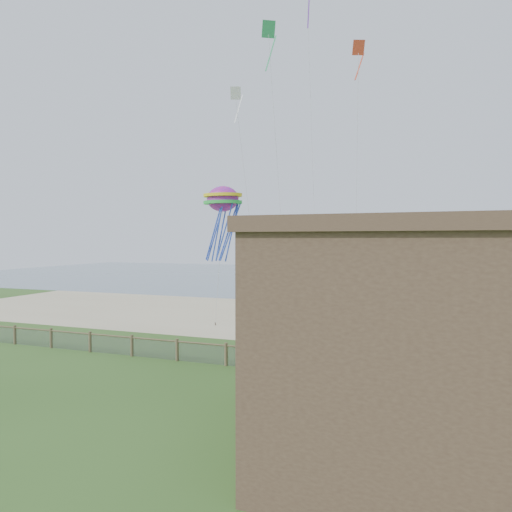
# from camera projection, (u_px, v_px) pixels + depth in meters

# --- Properties ---
(ground) EXTENTS (160.00, 160.00, 0.00)m
(ground) POSITION_uv_depth(u_px,v_px,m) (168.00, 403.00, 19.00)
(ground) COLOR #31521C
(ground) RESTS_ON ground
(sand_beach) EXTENTS (72.00, 20.00, 0.02)m
(sand_beach) POSITION_uv_depth(u_px,v_px,m) (300.00, 318.00, 39.68)
(sand_beach) COLOR #BEB189
(sand_beach) RESTS_ON ground
(ocean) EXTENTS (160.00, 68.00, 0.02)m
(ocean) POSITION_uv_depth(u_px,v_px,m) (361.00, 278.00, 81.05)
(ocean) COLOR slate
(ocean) RESTS_ON ground
(chainlink_fence) EXTENTS (36.20, 0.20, 1.25)m
(chainlink_fence) POSITION_uv_depth(u_px,v_px,m) (226.00, 356.00, 24.62)
(chainlink_fence) COLOR brown
(chainlink_fence) RESTS_ON ground
(motel_deck) EXTENTS (15.00, 2.00, 0.50)m
(motel_deck) POSITION_uv_depth(u_px,v_px,m) (498.00, 395.00, 19.29)
(motel_deck) COLOR brown
(motel_deck) RESTS_ON ground
(picnic_table) EXTENTS (1.75, 1.46, 0.65)m
(picnic_table) POSITION_uv_depth(u_px,v_px,m) (355.00, 383.00, 20.63)
(picnic_table) COLOR brown
(picnic_table) RESTS_ON ground
(octopus_kite) EXTENTS (3.41, 2.88, 5.98)m
(octopus_kite) POSITION_uv_depth(u_px,v_px,m) (223.00, 220.00, 32.55)
(octopus_kite) COLOR #FF284D
(kite_white) EXTENTS (1.43, 1.80, 2.30)m
(kite_white) POSITION_uv_depth(u_px,v_px,m) (236.00, 102.00, 34.29)
(kite_white) COLOR white
(kite_red) EXTENTS (1.54, 1.91, 2.48)m
(kite_red) POSITION_uv_depth(u_px,v_px,m) (358.00, 57.00, 32.42)
(kite_red) COLOR #D64325
(kite_green) EXTENTS (2.04, 2.34, 3.23)m
(kite_green) POSITION_uv_depth(u_px,v_px,m) (269.00, 43.00, 34.59)
(kite_green) COLOR #2DA95B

